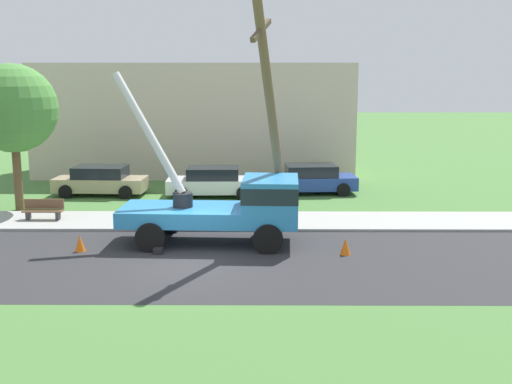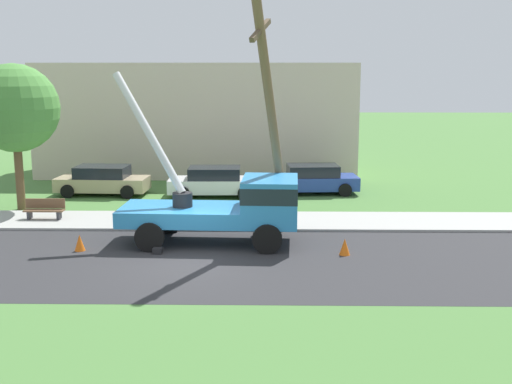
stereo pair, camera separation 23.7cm
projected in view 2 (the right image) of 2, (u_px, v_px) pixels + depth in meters
ground_plane at (218, 191)px, 32.20m from camera, size 120.00×120.00×0.00m
road_asphalt at (189, 261)px, 20.42m from camera, size 80.00×7.67×0.01m
sidewalk_strip at (205, 221)px, 25.69m from camera, size 80.00×3.07×0.10m
utility_truck at (233, 204)px, 22.31m from camera, size 6.75×3.21×5.98m
leaning_utility_pole at (272, 120)px, 22.28m from camera, size 1.54×3.96×8.41m
traffic_cone_ahead at (345, 247)px, 21.08m from camera, size 0.36×0.36×0.56m
traffic_cone_behind at (80, 243)px, 21.57m from camera, size 0.36×0.36×0.56m
parked_sedan_tan at (103, 180)px, 31.16m from camera, size 4.49×2.17×1.42m
parked_sedan_white at (215, 182)px, 30.77m from camera, size 4.44×2.09×1.42m
parked_sedan_blue at (313, 179)px, 31.49m from camera, size 4.53×2.24×1.42m
park_bench at (45, 210)px, 25.78m from camera, size 1.60×0.45×0.90m
roadside_tree_near at (15, 109)px, 27.19m from camera, size 3.78×3.78×6.32m
lowrise_building_backdrop at (199, 118)px, 37.56m from camera, size 18.00×6.00×6.40m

